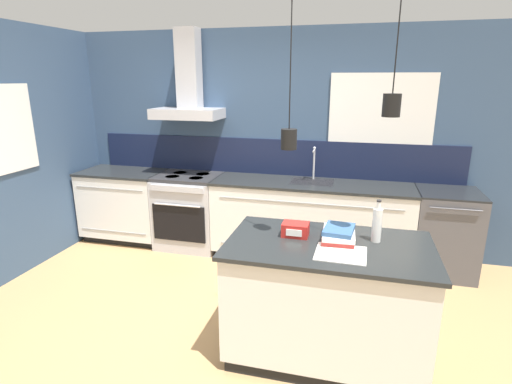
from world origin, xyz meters
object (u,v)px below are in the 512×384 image
object	(u,v)px
dishwasher	(444,232)
book_stack	(339,234)
red_supply_box	(295,229)
oven_range	(189,211)
bottle_on_island	(377,224)

from	to	relation	value
dishwasher	book_stack	distance (m)	1.99
dishwasher	book_stack	xyz separation A→B (m)	(-1.05, -1.62, 0.50)
book_stack	red_supply_box	xyz separation A→B (m)	(-0.32, 0.01, 0.00)
oven_range	bottle_on_island	world-z (taller)	bottle_on_island
book_stack	oven_range	bearing A→B (deg)	139.42
dishwasher	oven_range	bearing A→B (deg)	-179.92
oven_range	bottle_on_island	distance (m)	2.72
red_supply_box	bottle_on_island	bearing A→B (deg)	3.88
book_stack	red_supply_box	distance (m)	0.32
oven_range	dishwasher	size ratio (longest dim) A/B	1.00
oven_range	dishwasher	xyz separation A→B (m)	(2.94, 0.00, -0.00)
bottle_on_island	dishwasher	bearing A→B (deg)	63.16
dishwasher	red_supply_box	size ratio (longest dim) A/B	4.71
dishwasher	book_stack	world-z (taller)	book_stack
oven_range	bottle_on_island	size ratio (longest dim) A/B	2.94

